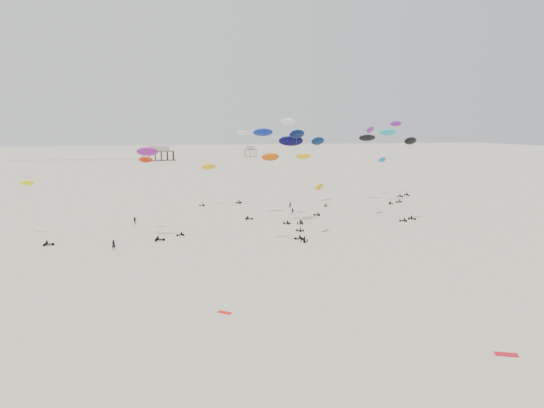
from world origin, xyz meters
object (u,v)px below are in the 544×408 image
object	(u,v)px
pavilion_small	(250,152)
spectator_0	(114,250)
pavilion_main	(158,154)
rig_0	(397,142)
rig_4	(389,169)
rig_9	(152,163)

from	to	relation	value
pavilion_small	spectator_0	bearing A→B (deg)	-107.16
pavilion_main	rig_0	xyz separation A→B (m)	(69.11, -202.55, 13.22)
spectator_0	rig_4	bearing A→B (deg)	-135.62
pavilion_small	rig_9	distance (m)	295.78
pavilion_small	rig_4	bearing A→B (deg)	-91.04
rig_9	spectator_0	bearing A→B (deg)	128.85
rig_0	rig_9	bearing A→B (deg)	9.75
pavilion_small	spectator_0	world-z (taller)	pavilion_small
rig_4	spectator_0	world-z (taller)	rig_4
rig_0	spectator_0	world-z (taller)	rig_0
rig_0	rig_9	world-z (taller)	rig_0
pavilion_small	rig_4	world-z (taller)	rig_4
pavilion_main	rig_4	xyz separation A→B (m)	(65.76, -203.97, 4.28)
rig_0	spectator_0	xyz separation A→B (m)	(-90.10, -62.19, -17.44)
rig_0	spectator_0	bearing A→B (deg)	12.54
rig_4	rig_9	world-z (taller)	rig_9
pavilion_main	rig_4	world-z (taller)	rig_4
pavilion_small	rig_4	xyz separation A→B (m)	(-4.24, -233.97, 5.02)
rig_9	pavilion_small	bearing A→B (deg)	-32.41
pavilion_main	pavilion_small	xyz separation A→B (m)	(70.00, 30.00, -0.74)
rig_4	rig_9	xyz separation A→B (m)	(-78.94, -49.63, 6.55)
rig_9	rig_4	bearing A→B (deg)	-73.91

